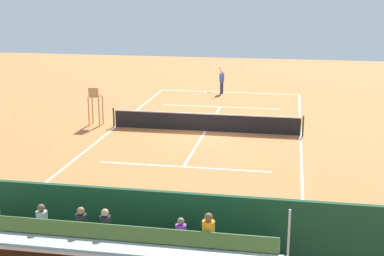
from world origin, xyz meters
The scene contains 11 objects.
ground_plane centered at (0.00, 0.00, 0.00)m, with size 60.00×60.00×0.00m, color #C66B38.
court_line_markings centered at (0.00, -0.04, 0.00)m, with size 10.10×22.20×0.01m.
tennis_net centered at (0.00, 0.00, 0.50)m, with size 10.30×0.10×1.07m.
backdrop_wall centered at (0.00, 14.00, 1.00)m, with size 18.00×0.16×2.00m, color #194228.
bleacher_stand centered at (0.04, 15.34, 0.92)m, with size 9.06×2.40×2.48m.
umpire_chair centered at (6.20, -0.17, 1.31)m, with size 0.67×0.67×2.14m.
courtside_bench centered at (-1.58, 13.27, 0.56)m, with size 1.80×0.40×0.93m.
equipment_bag centered at (-0.08, 13.40, 0.18)m, with size 0.90×0.36×0.36m, color #334C8C.
tennis_player centered at (0.48, -10.49, 1.02)m, with size 0.46×0.56×1.93m.
tennis_racket centered at (1.65, -10.47, 0.01)m, with size 0.58×0.40×0.03m.
tennis_ball_near centered at (1.64, -8.11, 0.03)m, with size 0.07×0.07×0.07m, color #CCDB33.
Camera 1 is at (-4.38, 28.02, 7.62)m, focal length 51.44 mm.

